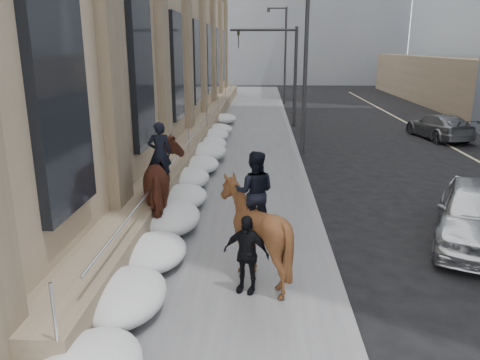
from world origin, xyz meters
name	(u,v)px	position (x,y,z in m)	size (l,w,h in m)	color
ground	(204,320)	(0.00, 0.00, 0.00)	(140.00, 140.00, 0.00)	black
sidewalk	(236,174)	(0.00, 10.00, 0.06)	(5.00, 80.00, 0.12)	#57575A
curb	(303,175)	(2.62, 10.00, 0.06)	(0.24, 80.00, 0.12)	slate
bg_building_far	(220,13)	(-6.00, 72.00, 10.00)	(24.00, 12.00, 20.00)	gray
streetlight_mid	(302,53)	(2.74, 14.00, 4.58)	(1.71, 0.24, 8.00)	#2D2D30
streetlight_far	(284,50)	(2.74, 34.00, 4.58)	(1.71, 0.24, 8.00)	#2D2D30
traffic_signal	(281,61)	(2.07, 22.00, 4.00)	(4.10, 0.22, 6.00)	#2D2D30
snow_bank	(192,177)	(-1.42, 8.11, 0.47)	(1.70, 18.10, 0.76)	silver
mounted_horse_left	(166,181)	(-1.59, 4.60, 1.31)	(1.84, 2.92, 2.80)	#482115
mounted_horse_right	(254,226)	(0.87, 1.52, 1.27)	(1.85, 2.04, 2.71)	#452713
pedestrian	(246,254)	(0.73, 0.92, 0.92)	(0.94, 0.39, 1.60)	black
car_silver	(478,213)	(6.48, 3.83, 0.81)	(1.91, 4.74, 1.61)	silver
car_grey	(439,126)	(10.58, 18.08, 0.68)	(1.91, 4.69, 1.36)	slate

